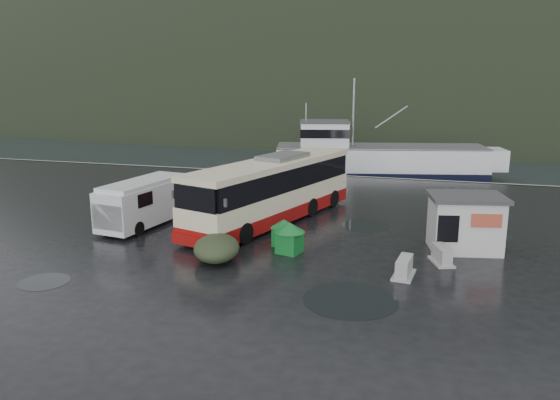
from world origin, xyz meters
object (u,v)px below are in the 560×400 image
(waste_bin_right, at_px, (284,246))
(ticket_kiosk, at_px, (463,250))
(dome_tent, at_px, (217,260))
(coach_bus, at_px, (273,221))
(jersey_barrier_b, at_px, (404,276))
(waste_bin_left, at_px, (289,253))
(jersey_barrier_a, at_px, (441,263))
(white_van, at_px, (146,225))
(fishing_trawler, at_px, (380,164))

(waste_bin_right, height_order, ticket_kiosk, ticket_kiosk)
(dome_tent, distance_m, ticket_kiosk, 11.96)
(waste_bin_right, bearing_deg, coach_bus, 113.58)
(ticket_kiosk, distance_m, jersey_barrier_b, 5.15)
(coach_bus, bearing_deg, ticket_kiosk, 3.68)
(dome_tent, xyz_separation_m, ticket_kiosk, (11.00, 4.70, 0.00))
(waste_bin_left, distance_m, jersey_barrier_a, 7.03)
(white_van, bearing_deg, dome_tent, -27.89)
(jersey_barrier_a, bearing_deg, ticket_kiosk, 65.65)
(waste_bin_right, xyz_separation_m, jersey_barrier_a, (7.57, -0.54, 0.00))
(fishing_trawler, bearing_deg, white_van, -124.98)
(jersey_barrier_b, bearing_deg, fishing_trawler, 97.59)
(waste_bin_right, xyz_separation_m, dome_tent, (-2.40, -2.96, 0.00))
(waste_bin_left, distance_m, jersey_barrier_b, 5.73)
(fishing_trawler, bearing_deg, jersey_barrier_b, -94.96)
(jersey_barrier_a, xyz_separation_m, jersey_barrier_b, (-1.55, -2.17, 0.00))
(ticket_kiosk, height_order, fishing_trawler, fishing_trawler)
(dome_tent, bearing_deg, fishing_trawler, 81.64)
(fishing_trawler, bearing_deg, dome_tent, -110.92)
(waste_bin_right, distance_m, jersey_barrier_b, 6.60)
(white_van, xyz_separation_m, waste_bin_left, (9.12, -2.49, 0.00))
(waste_bin_left, height_order, fishing_trawler, fishing_trawler)
(dome_tent, relative_size, fishing_trawler, 0.13)
(coach_bus, bearing_deg, waste_bin_left, -47.89)
(white_van, distance_m, ticket_kiosk, 17.18)
(ticket_kiosk, relative_size, jersey_barrier_b, 2.15)
(ticket_kiosk, bearing_deg, waste_bin_right, -179.84)
(white_van, height_order, waste_bin_left, white_van)
(waste_bin_right, relative_size, ticket_kiosk, 0.39)
(waste_bin_left, bearing_deg, ticket_kiosk, 18.80)
(dome_tent, distance_m, jersey_barrier_b, 8.42)
(coach_bus, height_order, white_van, coach_bus)
(ticket_kiosk, relative_size, fishing_trawler, 0.15)
(fishing_trawler, bearing_deg, waste_bin_left, -105.57)
(jersey_barrier_a, distance_m, fishing_trawler, 28.28)
(dome_tent, bearing_deg, jersey_barrier_a, 13.61)
(ticket_kiosk, xyz_separation_m, fishing_trawler, (-6.57, 25.45, 0.00))
(coach_bus, xyz_separation_m, fishing_trawler, (3.92, 22.87, 0.00))
(waste_bin_left, xyz_separation_m, jersey_barrier_b, (5.47, -1.71, 0.00))
(jersey_barrier_b, distance_m, fishing_trawler, 30.17)
(white_van, height_order, jersey_barrier_a, white_van)
(waste_bin_left, xyz_separation_m, waste_bin_right, (-0.55, 1.00, 0.00))
(white_van, bearing_deg, jersey_barrier_a, 0.69)
(waste_bin_left, bearing_deg, jersey_barrier_a, 3.72)
(waste_bin_right, relative_size, dome_tent, 0.46)
(coach_bus, distance_m, jersey_barrier_a, 10.64)
(jersey_barrier_a, bearing_deg, waste_bin_left, -176.28)
(jersey_barrier_b, relative_size, fishing_trawler, 0.07)
(white_van, relative_size, ticket_kiosk, 1.79)
(waste_bin_left, distance_m, fishing_trawler, 28.23)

